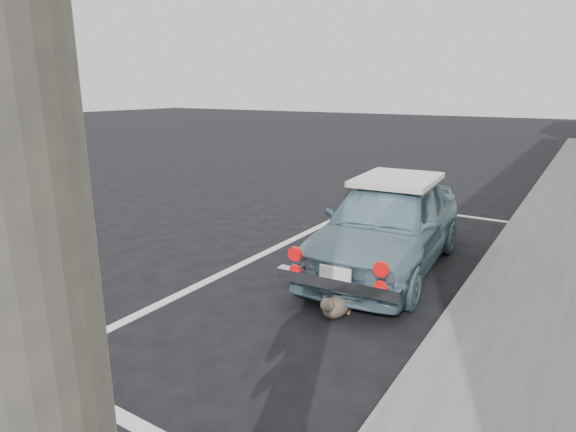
{
  "coord_description": "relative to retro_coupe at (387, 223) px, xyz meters",
  "views": [
    {
      "loc": [
        2.81,
        -2.33,
        2.25
      ],
      "look_at": [
        -0.21,
        2.43,
        0.75
      ],
      "focal_mm": 30.0,
      "sensor_mm": 36.0,
      "label": 1
    }
  ],
  "objects": [
    {
      "name": "pline_front",
      "position": [
        -0.22,
        3.17,
        -0.58
      ],
      "size": [
        3.0,
        0.12,
        0.01
      ],
      "primitive_type": "cube",
      "color": "silver",
      "rests_on": "ground"
    },
    {
      "name": "ground",
      "position": [
        -0.72,
        -3.33,
        -0.59
      ],
      "size": [
        80.0,
        80.0,
        0.0
      ],
      "primitive_type": "plane",
      "color": "black",
      "rests_on": "ground"
    },
    {
      "name": "pline_rear",
      "position": [
        -0.22,
        -3.83,
        -0.58
      ],
      "size": [
        3.0,
        0.12,
        0.01
      ],
      "primitive_type": "cube",
      "color": "silver",
      "rests_on": "ground"
    },
    {
      "name": "retro_coupe",
      "position": [
        0.0,
        0.0,
        0.0
      ],
      "size": [
        1.61,
        3.51,
        1.16
      ],
      "rotation": [
        0.0,
        0.0,
        0.07
      ],
      "color": "#7294A6",
      "rests_on": "ground"
    },
    {
      "name": "cat",
      "position": [
        0.11,
        -1.64,
        -0.46
      ],
      "size": [
        0.28,
        0.53,
        0.28
      ],
      "rotation": [
        0.0,
        0.0,
        -0.12
      ],
      "color": "brown",
      "rests_on": "ground"
    },
    {
      "name": "pline_side",
      "position": [
        -1.62,
        -0.33,
        -0.58
      ],
      "size": [
        0.12,
        7.0,
        0.01
      ],
      "primitive_type": "cube",
      "color": "silver",
      "rests_on": "ground"
    }
  ]
}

